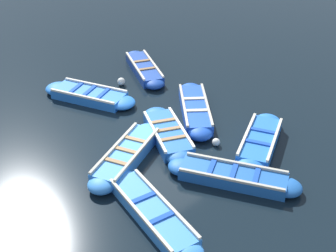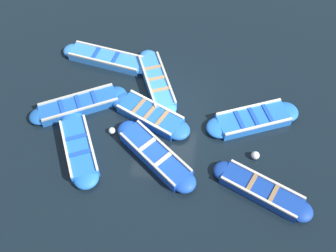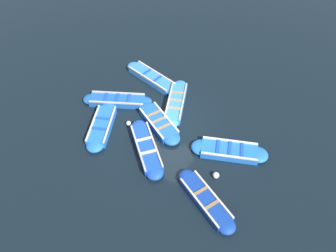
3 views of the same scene
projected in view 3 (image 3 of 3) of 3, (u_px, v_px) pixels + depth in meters
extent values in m
plane|color=black|center=(168.00, 128.00, 16.42)|extent=(120.00, 120.00, 0.00)
cube|color=#1E59AD|center=(159.00, 122.00, 16.45)|extent=(1.90, 2.60, 0.34)
ellipsoid|color=#1E59AD|center=(147.00, 108.00, 17.14)|extent=(1.17, 1.18, 0.34)
ellipsoid|color=#1E59AD|center=(171.00, 138.00, 15.75)|extent=(1.17, 1.18, 0.34)
cube|color=silver|center=(151.00, 123.00, 16.14)|extent=(1.11, 2.18, 0.07)
cube|color=silver|center=(166.00, 116.00, 16.44)|extent=(1.11, 2.18, 0.07)
cube|color=olive|center=(153.00, 113.00, 16.60)|extent=(0.81, 0.49, 0.04)
cube|color=olive|center=(159.00, 120.00, 16.30)|extent=(0.81, 0.49, 0.04)
cube|color=olive|center=(164.00, 126.00, 16.01)|extent=(0.81, 0.49, 0.04)
cube|color=#1947B7|center=(146.00, 148.00, 15.33)|extent=(2.48, 2.74, 0.38)
ellipsoid|color=#1947B7|center=(139.00, 127.00, 16.23)|extent=(1.14, 1.14, 0.38)
ellipsoid|color=#1947B7|center=(155.00, 172.00, 14.42)|extent=(1.14, 1.14, 0.38)
cube|color=#B2AD9E|center=(138.00, 147.00, 15.08)|extent=(1.84, 2.19, 0.07)
cube|color=#B2AD9E|center=(154.00, 143.00, 15.23)|extent=(1.84, 2.19, 0.07)
cube|color=beige|center=(144.00, 139.00, 15.42)|extent=(0.67, 0.59, 0.04)
cube|color=beige|center=(148.00, 152.00, 14.91)|extent=(0.67, 0.59, 0.04)
cube|color=#1E59AD|center=(117.00, 100.00, 17.52)|extent=(2.14, 2.98, 0.33)
ellipsoid|color=#1E59AD|center=(91.00, 99.00, 17.59)|extent=(1.07, 1.08, 0.33)
ellipsoid|color=#1E59AD|center=(145.00, 102.00, 17.44)|extent=(1.07, 1.08, 0.33)
cube|color=#B2AD9E|center=(116.00, 103.00, 17.11)|extent=(1.44, 2.56, 0.07)
cube|color=#B2AD9E|center=(118.00, 93.00, 17.62)|extent=(1.44, 2.56, 0.07)
cube|color=#1947B7|center=(106.00, 97.00, 17.41)|extent=(0.73, 0.48, 0.04)
cube|color=#1947B7|center=(117.00, 98.00, 17.38)|extent=(0.73, 0.48, 0.04)
cube|color=#1947B7|center=(129.00, 99.00, 17.35)|extent=(0.73, 0.48, 0.04)
cube|color=#3884E0|center=(176.00, 103.00, 17.37)|extent=(2.92, 1.88, 0.37)
ellipsoid|color=#3884E0|center=(180.00, 86.00, 18.29)|extent=(1.04, 1.02, 0.37)
ellipsoid|color=#3884E0|center=(172.00, 122.00, 16.44)|extent=(1.04, 1.02, 0.37)
cube|color=#B2AD9E|center=(169.00, 99.00, 17.25)|extent=(2.57, 1.16, 0.07)
cube|color=#B2AD9E|center=(183.00, 101.00, 17.16)|extent=(2.57, 1.16, 0.07)
cube|color=#9E7A51|center=(178.00, 92.00, 17.61)|extent=(0.42, 0.73, 0.04)
cube|color=#9E7A51|center=(176.00, 100.00, 17.22)|extent=(0.42, 0.73, 0.04)
cube|color=#9E7A51|center=(174.00, 108.00, 16.82)|extent=(0.42, 0.73, 0.04)
cube|color=#3884E0|center=(152.00, 78.00, 18.78)|extent=(1.38, 3.16, 0.31)
ellipsoid|color=#3884E0|center=(134.00, 66.00, 19.48)|extent=(0.90, 0.92, 0.31)
ellipsoid|color=#3884E0|center=(171.00, 90.00, 18.08)|extent=(0.90, 0.92, 0.31)
cube|color=beige|center=(147.00, 78.00, 18.46)|extent=(0.62, 2.96, 0.07)
cube|color=beige|center=(156.00, 72.00, 18.82)|extent=(0.62, 2.96, 0.07)
cube|color=#1947B7|center=(146.00, 72.00, 18.85)|extent=(0.75, 0.27, 0.04)
cube|color=#1947B7|center=(157.00, 79.00, 18.45)|extent=(0.75, 0.27, 0.04)
cube|color=blue|center=(229.00, 151.00, 15.26)|extent=(1.97, 2.80, 0.33)
ellipsoid|color=blue|center=(201.00, 147.00, 15.40)|extent=(1.24, 1.25, 0.33)
ellipsoid|color=blue|center=(258.00, 155.00, 15.11)|extent=(1.24, 1.25, 0.33)
cube|color=silver|center=(229.00, 156.00, 14.80)|extent=(1.09, 2.38, 0.07)
cube|color=silver|center=(230.00, 141.00, 15.41)|extent=(1.09, 2.38, 0.07)
cube|color=#1947B7|center=(218.00, 147.00, 15.18)|extent=(0.87, 0.48, 0.04)
cube|color=#1947B7|center=(230.00, 149.00, 15.12)|extent=(0.87, 0.48, 0.04)
cube|color=#1947B7|center=(242.00, 150.00, 15.06)|extent=(0.87, 0.48, 0.04)
cube|color=blue|center=(102.00, 126.00, 16.27)|extent=(2.61, 1.90, 0.36)
ellipsoid|color=blue|center=(108.00, 109.00, 17.08)|extent=(1.17, 1.16, 0.36)
ellipsoid|color=blue|center=(95.00, 145.00, 15.46)|extent=(1.17, 1.16, 0.36)
cube|color=beige|center=(93.00, 122.00, 16.14)|extent=(2.19, 1.11, 0.07)
cube|color=beige|center=(110.00, 124.00, 16.07)|extent=(2.19, 1.11, 0.07)
cube|color=#1947B7|center=(103.00, 118.00, 16.35)|extent=(0.48, 0.80, 0.04)
cube|color=#1947B7|center=(99.00, 129.00, 15.89)|extent=(0.48, 0.80, 0.04)
cube|color=navy|center=(206.00, 200.00, 13.55)|extent=(1.86, 2.78, 0.33)
ellipsoid|color=navy|center=(187.00, 177.00, 14.30)|extent=(1.01, 1.02, 0.33)
ellipsoid|color=navy|center=(226.00, 226.00, 12.80)|extent=(1.01, 1.02, 0.33)
cube|color=beige|center=(199.00, 202.00, 13.27)|extent=(1.16, 2.42, 0.07)
cube|color=beige|center=(213.00, 193.00, 13.54)|extent=(1.16, 2.42, 0.07)
cube|color=olive|center=(201.00, 191.00, 13.63)|extent=(0.72, 0.43, 0.04)
cube|color=olive|center=(212.00, 205.00, 13.20)|extent=(0.72, 0.43, 0.04)
sphere|color=silver|center=(216.00, 175.00, 14.38)|extent=(0.29, 0.29, 0.29)
sphere|color=silver|center=(129.00, 123.00, 16.48)|extent=(0.24, 0.24, 0.24)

